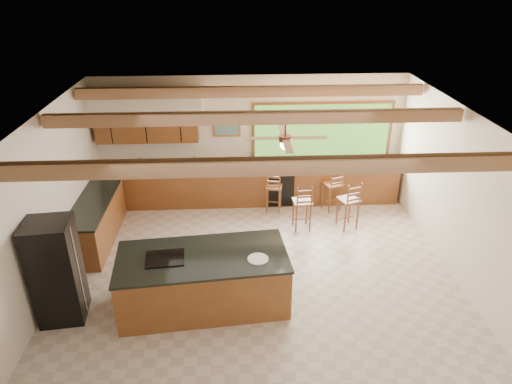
{
  "coord_description": "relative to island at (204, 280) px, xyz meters",
  "views": [
    {
      "loc": [
        -0.4,
        -6.96,
        5.16
      ],
      "look_at": [
        0.01,
        0.8,
        1.3
      ],
      "focal_mm": 32.0,
      "sensor_mm": 36.0,
      "label": 1
    }
  ],
  "objects": [
    {
      "name": "ground",
      "position": [
        0.95,
        0.79,
        -0.48
      ],
      "size": [
        7.2,
        7.2,
        0.0
      ],
      "primitive_type": "plane",
      "color": "beige",
      "rests_on": "ground"
    },
    {
      "name": "room_shell",
      "position": [
        0.78,
        1.44,
        1.73
      ],
      "size": [
        7.27,
        6.54,
        3.02
      ],
      "color": "silver",
      "rests_on": "ground"
    },
    {
      "name": "counter_run",
      "position": [
        0.13,
        3.31,
        -0.02
      ],
      "size": [
        7.12,
        3.1,
        1.25
      ],
      "color": "brown",
      "rests_on": "ground"
    },
    {
      "name": "island",
      "position": [
        0.0,
        0.0,
        0.0
      ],
      "size": [
        2.88,
        1.56,
        0.98
      ],
      "rotation": [
        0.0,
        0.0,
        0.1
      ],
      "color": "brown",
      "rests_on": "ground"
    },
    {
      "name": "refrigerator",
      "position": [
        -2.27,
        -0.18,
        0.39
      ],
      "size": [
        0.75,
        0.73,
        1.75
      ],
      "rotation": [
        0.0,
        0.0,
        0.1
      ],
      "color": "black",
      "rests_on": "ground"
    },
    {
      "name": "bar_stool_a",
      "position": [
        1.46,
        3.18,
        0.12
      ],
      "size": [
        0.43,
        0.43,
        1.02
      ],
      "rotation": [
        0.0,
        0.0,
        -0.21
      ],
      "color": "brown",
      "rests_on": "ground"
    },
    {
      "name": "bar_stool_b",
      "position": [
        2.81,
        3.16,
        0.16
      ],
      "size": [
        0.51,
        0.51,
        1.09
      ],
      "rotation": [
        0.0,
        0.0,
        0.39
      ],
      "color": "brown",
      "rests_on": "ground"
    },
    {
      "name": "bar_stool_c",
      "position": [
        1.99,
        2.33,
        0.16
      ],
      "size": [
        0.42,
        0.42,
        1.08
      ],
      "rotation": [
        0.0,
        0.0,
        0.09
      ],
      "color": "brown",
      "rests_on": "ground"
    },
    {
      "name": "bar_stool_d",
      "position": [
        2.99,
        2.33,
        0.18
      ],
      "size": [
        0.51,
        0.51,
        1.11
      ],
      "rotation": [
        0.0,
        0.0,
        0.35
      ],
      "color": "brown",
      "rests_on": "ground"
    }
  ]
}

